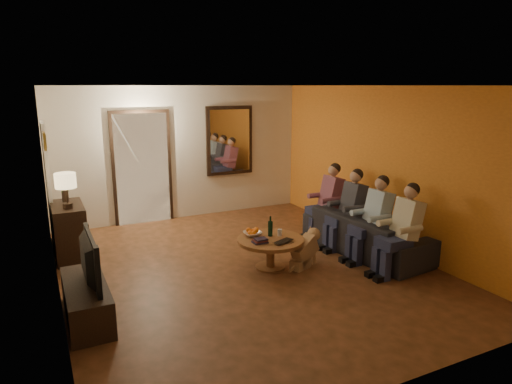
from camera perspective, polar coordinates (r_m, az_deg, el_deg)
name	(u,v)px	position (r m, az deg, el deg)	size (l,w,h in m)	color
floor	(247,268)	(6.74, -1.18, -9.51)	(5.00, 6.00, 0.01)	#442A12
ceiling	(246,85)	(6.22, -1.30, 13.18)	(5.00, 6.00, 0.01)	white
back_wall	(182,153)	(9.12, -9.23, 4.82)	(5.00, 0.02, 2.60)	beige
front_wall	(401,248)	(3.94, 17.62, -6.74)	(5.00, 0.02, 2.60)	beige
left_wall	(51,201)	(5.79, -24.29, -0.98)	(0.02, 6.00, 2.60)	beige
right_wall	(385,167)	(7.73, 15.85, 2.99)	(0.02, 6.00, 2.60)	beige
orange_accent	(385,167)	(7.72, 15.79, 2.98)	(0.01, 6.00, 2.60)	orange
kitchen_doorway	(142,169)	(8.95, -14.04, 2.81)	(1.00, 0.06, 2.10)	#FFE0A5
door_trim	(142,169)	(8.94, -14.02, 2.80)	(1.12, 0.04, 2.22)	black
fridge_glimpse	(156,176)	(9.03, -12.44, 2.02)	(0.45, 0.03, 1.70)	silver
mirror_frame	(229,141)	(9.40, -3.33, 6.44)	(1.00, 0.05, 1.40)	black
mirror_glass	(230,141)	(9.37, -3.26, 6.42)	(0.86, 0.02, 1.26)	white
white_door	(49,186)	(8.10, -24.50, 0.73)	(0.06, 0.85, 2.04)	white
framed_art	(45,141)	(6.98, -24.91, 5.80)	(0.03, 0.28, 0.24)	#B28C33
art_canvas	(46,141)	(6.99, -24.79, 5.81)	(0.01, 0.22, 0.18)	brown
dresser	(69,231)	(7.59, -22.29, -4.55)	(0.45, 0.94, 0.83)	black
table_lamp	(66,191)	(7.21, -22.63, 0.17)	(0.30, 0.30, 0.54)	beige
flower_vase	(64,188)	(7.65, -22.83, 0.47)	(0.14, 0.14, 0.44)	red
tv_stand	(87,301)	(5.66, -20.41, -12.67)	(0.45, 1.28, 0.43)	black
tv	(83,260)	(5.47, -20.83, -7.94)	(0.13, 0.99, 0.57)	black
sofa	(365,233)	(7.46, 13.53, -5.01)	(0.85, 2.17, 0.64)	black
person_a	(403,233)	(6.68, 17.90, -4.90)	(0.60, 0.40, 1.20)	tan
person_b	(374,222)	(7.10, 14.56, -3.62)	(0.60, 0.40, 1.20)	tan
person_c	(350,212)	(7.55, 11.61, -2.47)	(0.60, 0.40, 1.20)	tan
person_d	(328,204)	(8.01, 9.00, -1.45)	(0.60, 0.40, 1.20)	tan
dog	(305,248)	(6.75, 6.11, -7.02)	(0.56, 0.24, 0.56)	#B07151
coffee_table	(270,253)	(6.68, 1.80, -7.66)	(0.97, 0.97, 0.45)	brown
bowl	(253,234)	(6.70, -0.43, -5.25)	(0.26, 0.26, 0.06)	white
oranges	(253,229)	(6.68, -0.43, -4.69)	(0.20, 0.20, 0.08)	orange
wine_bottle	(270,226)	(6.66, 1.80, -4.26)	(0.07, 0.07, 0.31)	black
wine_glass	(280,232)	(6.71, 2.98, -5.08)	(0.06, 0.06, 0.10)	silver
book_stack	(260,240)	(6.41, 0.49, -6.08)	(0.20, 0.15, 0.07)	black
laptop	(286,242)	(6.41, 3.79, -6.31)	(0.33, 0.21, 0.03)	black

